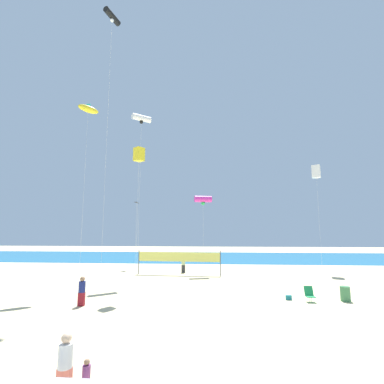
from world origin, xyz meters
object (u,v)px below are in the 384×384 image
object	(u,v)px
mother_figure	(65,363)
kite_yellow_box	(139,155)
kite_black_diamond	(137,203)
kite_yellow_inflatable	(88,109)
kite_black_tube	(112,18)
trash_barrel	(345,294)
folding_beach_chair	(309,294)
kite_magenta_tube	(203,199)
beach_handbag	(289,298)
beachgoer_sage_shirt	(183,264)
kite_white_tube	(141,119)
toddler_figure	(86,376)
beachgoer_navy_shirt	(82,290)
volleyball_net	(179,258)
kite_white_box	(316,172)

from	to	relation	value
mother_figure	kite_yellow_box	world-z (taller)	kite_yellow_box
mother_figure	kite_black_diamond	world-z (taller)	kite_black_diamond
kite_yellow_inflatable	kite_black_tube	xyz separation A→B (m)	(2.51, -1.94, 6.84)
trash_barrel	kite_yellow_inflatable	bearing A→B (deg)	170.47
folding_beach_chair	kite_magenta_tube	world-z (taller)	kite_magenta_tube
beach_handbag	beachgoer_sage_shirt	bearing A→B (deg)	125.86
kite_yellow_inflatable	kite_white_tube	bearing A→B (deg)	49.57
kite_yellow_inflatable	kite_magenta_tube	xyz separation A→B (m)	(9.46, 7.46, -6.93)
mother_figure	kite_white_tube	bearing A→B (deg)	100.82
kite_magenta_tube	kite_black_diamond	size ratio (longest dim) A/B	1.01
toddler_figure	beachgoer_navy_shirt	distance (m)	9.50
beachgoer_navy_shirt	beachgoer_sage_shirt	bearing A→B (deg)	76.97
beachgoer_sage_shirt	toddler_figure	bearing A→B (deg)	-106.89
kite_magenta_tube	kite_yellow_box	distance (m)	10.44
beachgoer_navy_shirt	folding_beach_chair	size ratio (longest dim) A/B	1.86
volleyball_net	kite_magenta_tube	distance (m)	6.51
beach_handbag	kite_magenta_tube	bearing A→B (deg)	118.36
volleyball_net	kite_white_box	bearing A→B (deg)	13.96
beach_handbag	kite_white_box	world-z (taller)	kite_white_box
mother_figure	kite_black_tube	world-z (taller)	kite_black_tube
beachgoer_navy_shirt	kite_yellow_box	size ratio (longest dim) A/B	0.16
kite_yellow_inflatable	kite_black_tube	world-z (taller)	kite_black_tube
beachgoer_sage_shirt	kite_magenta_tube	size ratio (longest dim) A/B	0.22
beach_handbag	kite_white_tube	xyz separation A→B (m)	(-11.64, 7.20, 15.16)
mother_figure	kite_magenta_tube	bearing A→B (deg)	83.57
trash_barrel	beachgoer_navy_shirt	bearing A→B (deg)	-171.83
trash_barrel	kite_yellow_box	size ratio (longest dim) A/B	0.08
kite_white_box	toddler_figure	bearing A→B (deg)	-122.36
kite_yellow_inflatable	kite_black_tube	bearing A→B (deg)	-37.72
kite_magenta_tube	kite_black_diamond	bearing A→B (deg)	154.57
beachgoer_sage_shirt	kite_magenta_tube	distance (m)	6.97
mother_figure	beachgoer_sage_shirt	size ratio (longest dim) A/B	0.93
trash_barrel	kite_yellow_box	world-z (taller)	kite_yellow_box
kite_yellow_inflatable	kite_black_diamond	world-z (taller)	kite_yellow_inflatable
trash_barrel	folding_beach_chair	bearing A→B (deg)	-173.09
toddler_figure	kite_black_diamond	distance (m)	26.85
beachgoer_navy_shirt	kite_white_box	xyz separation A→B (m)	(19.35, 15.36, 10.02)
mother_figure	kite_magenta_tube	size ratio (longest dim) A/B	0.20
kite_yellow_box	kite_black_tube	distance (m)	11.62
beachgoer_sage_shirt	beachgoer_navy_shirt	distance (m)	13.82
kite_white_box	trash_barrel	bearing A→B (deg)	-105.36
kite_white_tube	volleyball_net	bearing A→B (deg)	30.64
beachgoer_navy_shirt	kite_white_tube	world-z (taller)	kite_white_tube
toddler_figure	folding_beach_chair	world-z (taller)	toddler_figure
beachgoer_navy_shirt	trash_barrel	distance (m)	15.92
beachgoer_navy_shirt	kite_white_box	world-z (taller)	kite_white_box
kite_yellow_box	kite_white_box	xyz separation A→B (m)	(17.22, 11.62, 0.91)
folding_beach_chair	kite_magenta_tube	xyz separation A→B (m)	(-6.87, 10.85, 7.10)
beachgoer_navy_shirt	volleyball_net	distance (m)	12.38
folding_beach_chair	kite_yellow_inflatable	xyz separation A→B (m)	(-16.33, 3.39, 14.04)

